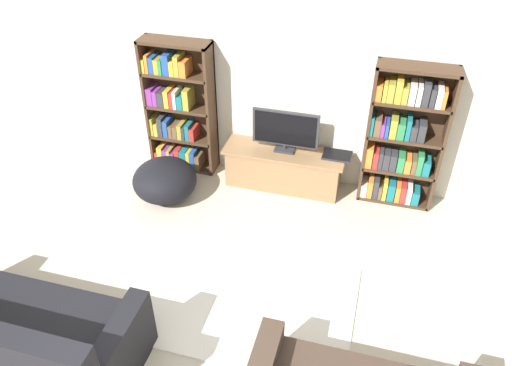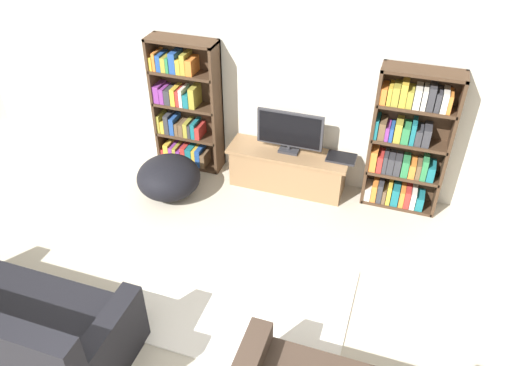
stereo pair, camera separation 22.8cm
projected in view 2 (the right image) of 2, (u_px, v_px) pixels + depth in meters
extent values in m
cube|color=silver|center=(288.00, 80.00, 5.81)|extent=(8.80, 0.06, 2.60)
cube|color=#422D1E|center=(158.00, 101.00, 6.34)|extent=(0.04, 0.30, 1.72)
cube|color=#422D1E|center=(217.00, 111.00, 6.13)|extent=(0.04, 0.30, 1.72)
cube|color=#422D1E|center=(191.00, 101.00, 6.34)|extent=(0.86, 0.04, 1.72)
cube|color=#422D1E|center=(181.00, 40.00, 5.74)|extent=(0.86, 0.30, 0.04)
cube|color=#422D1E|center=(192.00, 162.00, 6.73)|extent=(0.82, 0.30, 0.04)
cube|color=#B72D28|center=(166.00, 151.00, 6.76)|extent=(0.04, 0.24, 0.17)
cube|color=gold|center=(170.00, 149.00, 6.72)|extent=(0.07, 0.24, 0.25)
cube|color=#7F338C|center=(174.00, 151.00, 6.71)|extent=(0.05, 0.24, 0.22)
cube|color=#9E9333|center=(178.00, 152.00, 6.70)|extent=(0.05, 0.24, 0.22)
cube|color=#7F338C|center=(182.00, 154.00, 6.69)|extent=(0.06, 0.24, 0.19)
cube|color=#B72D28|center=(186.00, 153.00, 6.65)|extent=(0.06, 0.24, 0.25)
cube|color=#196B75|center=(192.00, 154.00, 6.63)|extent=(0.08, 0.24, 0.24)
cube|color=gold|center=(197.00, 155.00, 6.62)|extent=(0.05, 0.24, 0.23)
cube|color=#234C99|center=(201.00, 155.00, 6.60)|extent=(0.06, 0.24, 0.25)
cube|color=brown|center=(206.00, 158.00, 6.60)|extent=(0.06, 0.24, 0.20)
cube|color=#422D1E|center=(190.00, 134.00, 6.48)|extent=(0.82, 0.30, 0.04)
cube|color=#9E9333|center=(162.00, 121.00, 6.48)|extent=(0.04, 0.24, 0.24)
cube|color=gold|center=(166.00, 124.00, 6.49)|extent=(0.05, 0.24, 0.17)
cube|color=#333338|center=(170.00, 122.00, 6.45)|extent=(0.06, 0.24, 0.26)
cube|color=#234C99|center=(175.00, 124.00, 6.44)|extent=(0.06, 0.24, 0.23)
cube|color=brown|center=(180.00, 127.00, 6.44)|extent=(0.05, 0.24, 0.17)
cube|color=brown|center=(184.00, 127.00, 6.42)|extent=(0.06, 0.24, 0.17)
cube|color=#9E9333|center=(189.00, 127.00, 6.40)|extent=(0.06, 0.24, 0.19)
cube|color=#333338|center=(192.00, 128.00, 6.39)|extent=(0.04, 0.24, 0.17)
cube|color=#196B75|center=(196.00, 128.00, 6.37)|extent=(0.05, 0.24, 0.21)
cube|color=#B72D28|center=(200.00, 130.00, 6.36)|extent=(0.06, 0.24, 0.16)
cube|color=#422D1E|center=(187.00, 105.00, 6.22)|extent=(0.82, 0.30, 0.04)
cube|color=#7F338C|center=(160.00, 92.00, 6.23)|extent=(0.08, 0.24, 0.22)
cube|color=#7F338C|center=(165.00, 93.00, 6.22)|extent=(0.06, 0.24, 0.20)
cube|color=#333338|center=(171.00, 95.00, 6.20)|extent=(0.08, 0.24, 0.19)
cube|color=gold|center=(176.00, 95.00, 6.17)|extent=(0.06, 0.24, 0.22)
cube|color=#B72D28|center=(181.00, 96.00, 6.16)|extent=(0.04, 0.24, 0.20)
cube|color=silver|center=(184.00, 95.00, 6.14)|extent=(0.04, 0.24, 0.23)
cube|color=#196B75|center=(189.00, 98.00, 6.14)|extent=(0.07, 0.24, 0.17)
cube|color=#9E9333|center=(195.00, 96.00, 6.09)|extent=(0.07, 0.24, 0.26)
cube|color=#422D1E|center=(184.00, 72.00, 5.97)|extent=(0.82, 0.30, 0.04)
cube|color=gold|center=(154.00, 61.00, 6.00)|extent=(0.04, 0.24, 0.16)
cube|color=orange|center=(158.00, 59.00, 5.97)|extent=(0.04, 0.24, 0.22)
cube|color=#234C99|center=(162.00, 61.00, 5.96)|extent=(0.06, 0.24, 0.20)
cube|color=#9E9333|center=(167.00, 62.00, 5.95)|extent=(0.06, 0.24, 0.18)
cube|color=#2D7F47|center=(171.00, 63.00, 5.93)|extent=(0.04, 0.24, 0.18)
cube|color=#234C99|center=(176.00, 61.00, 5.90)|extent=(0.08, 0.24, 0.25)
cube|color=gold|center=(182.00, 64.00, 5.90)|extent=(0.05, 0.24, 0.18)
cube|color=#9E9333|center=(186.00, 62.00, 5.86)|extent=(0.06, 0.24, 0.25)
cube|color=orange|center=(192.00, 65.00, 5.86)|extent=(0.08, 0.24, 0.19)
cube|color=#422D1E|center=(372.00, 136.00, 5.64)|extent=(0.04, 0.30, 1.72)
cube|color=#422D1E|center=(448.00, 149.00, 5.43)|extent=(0.04, 0.30, 1.72)
cube|color=#422D1E|center=(411.00, 137.00, 5.63)|extent=(0.86, 0.04, 1.72)
cube|color=#422D1E|center=(425.00, 72.00, 5.04)|extent=(0.86, 0.30, 0.04)
cube|color=#422D1E|center=(397.00, 202.00, 6.03)|extent=(0.82, 0.30, 0.04)
cube|color=silver|center=(368.00, 190.00, 6.05)|extent=(0.07, 0.24, 0.17)
cube|color=orange|center=(375.00, 189.00, 6.01)|extent=(0.06, 0.24, 0.23)
cube|color=#333338|center=(381.00, 190.00, 5.99)|extent=(0.06, 0.24, 0.25)
cube|color=brown|center=(385.00, 193.00, 6.00)|extent=(0.04, 0.24, 0.18)
cube|color=gold|center=(390.00, 191.00, 5.96)|extent=(0.05, 0.24, 0.25)
cube|color=#196B75|center=(396.00, 193.00, 5.95)|extent=(0.08, 0.24, 0.23)
cube|color=orange|center=(402.00, 195.00, 5.93)|extent=(0.05, 0.24, 0.21)
cube|color=#B72D28|center=(408.00, 196.00, 5.91)|extent=(0.06, 0.24, 0.23)
cube|color=silver|center=(414.00, 197.00, 5.90)|extent=(0.06, 0.24, 0.22)
cube|color=#196B75|center=(420.00, 200.00, 5.89)|extent=(0.08, 0.24, 0.17)
cube|color=#422D1E|center=(403.00, 173.00, 5.78)|extent=(0.82, 0.30, 0.04)
cube|color=orange|center=(374.00, 157.00, 5.77)|extent=(0.08, 0.24, 0.26)
cube|color=#B72D28|center=(381.00, 161.00, 5.76)|extent=(0.06, 0.24, 0.21)
cube|color=#333338|center=(386.00, 161.00, 5.74)|extent=(0.05, 0.24, 0.22)
cube|color=#333338|center=(391.00, 162.00, 5.73)|extent=(0.07, 0.24, 0.21)
cube|color=#333338|center=(398.00, 164.00, 5.71)|extent=(0.07, 0.24, 0.21)
cube|color=#2D7F47|center=(406.00, 165.00, 5.69)|extent=(0.08, 0.24, 0.20)
cube|color=orange|center=(413.00, 167.00, 5.68)|extent=(0.07, 0.24, 0.17)
cube|color=brown|center=(419.00, 168.00, 5.66)|extent=(0.05, 0.24, 0.19)
cube|color=#2D7F47|center=(425.00, 166.00, 5.62)|extent=(0.06, 0.24, 0.26)
cube|color=#196B75|center=(431.00, 171.00, 5.63)|extent=(0.08, 0.24, 0.18)
cube|color=#422D1E|center=(410.00, 141.00, 5.52)|extent=(0.82, 0.30, 0.04)
cube|color=#196B75|center=(377.00, 126.00, 5.53)|extent=(0.04, 0.24, 0.23)
cube|color=brown|center=(383.00, 128.00, 5.52)|extent=(0.07, 0.24, 0.21)
cube|color=#7F338C|center=(388.00, 130.00, 5.52)|extent=(0.04, 0.24, 0.16)
cube|color=#234C99|center=(392.00, 131.00, 5.51)|extent=(0.04, 0.24, 0.16)
cube|color=#9E9333|center=(399.00, 129.00, 5.47)|extent=(0.07, 0.24, 0.23)
cube|color=#2D7F47|center=(406.00, 132.00, 5.46)|extent=(0.08, 0.24, 0.19)
cube|color=#196B75|center=(414.00, 131.00, 5.42)|extent=(0.05, 0.24, 0.25)
cube|color=#333338|center=(419.00, 135.00, 5.43)|extent=(0.07, 0.24, 0.18)
cube|color=#333338|center=(427.00, 135.00, 5.40)|extent=(0.08, 0.24, 0.21)
cube|color=#422D1E|center=(417.00, 106.00, 5.27)|extent=(0.82, 0.30, 0.04)
cube|color=orange|center=(384.00, 93.00, 5.29)|extent=(0.07, 0.24, 0.18)
cube|color=gold|center=(390.00, 93.00, 5.26)|extent=(0.04, 0.24, 0.20)
cube|color=#9E9333|center=(397.00, 93.00, 5.24)|extent=(0.07, 0.24, 0.21)
cube|color=gold|center=(404.00, 92.00, 5.21)|extent=(0.07, 0.24, 0.25)
cube|color=#9E9333|center=(411.00, 96.00, 5.21)|extent=(0.06, 0.24, 0.19)
cube|color=silver|center=(418.00, 96.00, 5.19)|extent=(0.07, 0.24, 0.22)
cube|color=silver|center=(425.00, 97.00, 5.17)|extent=(0.05, 0.24, 0.22)
cube|color=#333338|center=(432.00, 96.00, 5.14)|extent=(0.07, 0.24, 0.26)
cube|color=#333338|center=(439.00, 99.00, 5.14)|extent=(0.05, 0.24, 0.20)
cube|color=silver|center=(445.00, 100.00, 5.12)|extent=(0.06, 0.24, 0.22)
cube|color=orange|center=(450.00, 101.00, 5.11)|extent=(0.04, 0.24, 0.20)
cube|color=#8E6B47|center=(288.00, 170.00, 6.19)|extent=(1.39, 0.43, 0.47)
cube|color=#8E6B47|center=(288.00, 153.00, 6.04)|extent=(1.48, 0.46, 0.04)
cube|color=#2D2D33|center=(289.00, 150.00, 6.03)|extent=(0.24, 0.16, 0.03)
cylinder|color=#2D2D33|center=(289.00, 147.00, 6.01)|extent=(0.04, 0.04, 0.05)
cube|color=#2D2D33|center=(290.00, 129.00, 5.86)|extent=(0.80, 0.04, 0.45)
cube|color=black|center=(289.00, 130.00, 5.84)|extent=(0.74, 0.00, 0.40)
cube|color=#28282D|center=(341.00, 158.00, 5.90)|extent=(0.35, 0.25, 0.02)
cube|color=black|center=(342.00, 157.00, 5.89)|extent=(0.33, 0.24, 0.00)
cube|color=white|center=(242.00, 301.00, 4.80)|extent=(2.02, 1.44, 0.02)
cube|color=black|center=(13.00, 328.00, 4.29)|extent=(2.09, 0.95, 0.44)
cube|color=black|center=(108.00, 353.00, 3.99)|extent=(0.18, 0.95, 0.62)
ellipsoid|color=black|center=(169.00, 177.00, 6.06)|extent=(0.77, 0.77, 0.48)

